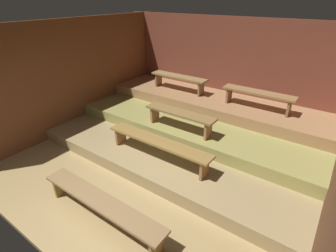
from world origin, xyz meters
TOP-DOWN VIEW (x-y plane):
  - ground at (0.00, 2.59)m, footprint 6.57×5.97m
  - wall_back at (0.00, 5.20)m, footprint 6.57×0.06m
  - wall_left at (-2.91, 2.59)m, footprint 0.06×5.97m
  - platform_lower at (0.00, 3.29)m, footprint 5.77×3.76m
  - platform_middle at (0.00, 3.89)m, footprint 5.77×2.57m
  - platform_upper at (0.00, 4.47)m, footprint 5.77×1.40m
  - bench_floor_center at (0.14, 0.48)m, footprint 2.35×0.34m
  - bench_lower_center at (0.03, 2.05)m, footprint 2.28×0.34m
  - bench_middle_center at (-0.05, 2.93)m, footprint 1.62×0.34m
  - bench_upper_left at (-1.10, 4.45)m, footprint 1.65×0.34m
  - bench_upper_right at (1.10, 4.45)m, footprint 1.65×0.34m

SIDE VIEW (x-z plane):
  - ground at x=0.00m, z-range -0.08..0.00m
  - platform_lower at x=0.00m, z-range 0.00..0.26m
  - bench_floor_center at x=0.14m, z-range 0.14..0.55m
  - platform_middle at x=0.00m, z-range 0.26..0.51m
  - bench_lower_center at x=0.03m, z-range 0.39..0.80m
  - platform_upper at x=0.00m, z-range 0.51..0.77m
  - bench_middle_center at x=-0.05m, z-range 0.64..1.05m
  - bench_upper_left at x=-1.10m, z-range 0.89..1.30m
  - bench_upper_right at x=1.10m, z-range 0.89..1.30m
  - wall_back at x=0.00m, z-range 0.00..2.69m
  - wall_left at x=-2.91m, z-range 0.00..2.69m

